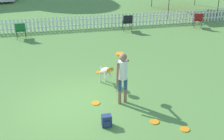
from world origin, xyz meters
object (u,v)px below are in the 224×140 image
(handler_person, at_px, (122,72))
(leaping_dog, at_px, (106,71))
(backpack_on_grass, at_px, (107,121))
(folding_chair_center, at_px, (198,19))
(folding_chair_blue_left, at_px, (21,29))
(frisbee_near_dog, at_px, (96,103))
(frisbee_midfield, at_px, (99,72))
(frisbee_near_handler, at_px, (185,129))
(frisbee_far_scatter, at_px, (154,122))
(folding_chair_green_right, at_px, (127,21))

(handler_person, xyz_separation_m, leaping_dog, (-0.30, 1.25, -0.54))
(backpack_on_grass, relative_size, folding_chair_center, 0.42)
(leaping_dog, xyz_separation_m, folding_chair_blue_left, (-3.26, 5.58, -0.04))
(frisbee_near_dog, relative_size, frisbee_midfield, 1.00)
(frisbee_near_handler, relative_size, frisbee_far_scatter, 1.00)
(backpack_on_grass, bearing_deg, folding_chair_green_right, 72.42)
(backpack_on_grass, distance_m, folding_chair_blue_left, 8.52)
(frisbee_near_handler, bearing_deg, leaping_dog, 119.21)
(handler_person, relative_size, leaping_dog, 1.68)
(frisbee_near_dog, distance_m, backpack_on_grass, 1.29)
(frisbee_near_dog, bearing_deg, folding_chair_center, 45.49)
(frisbee_near_handler, height_order, folding_chair_green_right, folding_chair_green_right)
(leaping_dog, distance_m, frisbee_near_handler, 3.53)
(folding_chair_center, bearing_deg, backpack_on_grass, 67.05)
(frisbee_near_handler, bearing_deg, folding_chair_green_right, 86.80)
(backpack_on_grass, bearing_deg, frisbee_far_scatter, -3.50)
(leaping_dog, distance_m, folding_chair_blue_left, 6.46)
(handler_person, relative_size, folding_chair_green_right, 1.92)
(leaping_dog, xyz_separation_m, frisbee_near_handler, (1.70, -3.04, -0.53))
(frisbee_near_handler, distance_m, backpack_on_grass, 2.21)
(frisbee_midfield, relative_size, folding_chair_green_right, 0.30)
(leaping_dog, xyz_separation_m, frisbee_midfield, (-0.07, 1.04, -0.53))
(leaping_dog, height_order, frisbee_far_scatter, leaping_dog)
(handler_person, relative_size, frisbee_midfield, 6.36)
(folding_chair_center, bearing_deg, folding_chair_green_right, 12.95)
(folding_chair_blue_left, relative_size, folding_chair_center, 1.01)
(frisbee_near_dog, relative_size, folding_chair_blue_left, 0.32)
(frisbee_near_handler, distance_m, folding_chair_blue_left, 9.96)
(leaping_dog, relative_size, backpack_on_grass, 2.90)
(folding_chair_blue_left, bearing_deg, frisbee_far_scatter, 115.18)
(handler_person, height_order, folding_chair_green_right, handler_person)
(handler_person, xyz_separation_m, frisbee_near_handler, (1.40, -1.79, -1.07))
(handler_person, bearing_deg, folding_chair_center, 36.55)
(frisbee_near_dog, bearing_deg, folding_chair_green_right, 68.57)
(frisbee_near_handler, bearing_deg, folding_chair_center, 62.98)
(frisbee_near_dog, bearing_deg, frisbee_far_scatter, -41.74)
(handler_person, height_order, leaping_dog, handler_person)
(frisbee_far_scatter, bearing_deg, frisbee_near_dog, 138.26)
(frisbee_near_handler, xyz_separation_m, frisbee_near_dog, (-2.24, 1.87, 0.00))
(frisbee_midfield, distance_m, folding_chair_green_right, 5.29)
(folding_chair_blue_left, bearing_deg, frisbee_near_handler, 117.50)
(leaping_dog, xyz_separation_m, frisbee_far_scatter, (0.98, -2.53, -0.53))
(backpack_on_grass, distance_m, folding_chair_center, 10.34)
(handler_person, distance_m, backpack_on_grass, 1.67)
(frisbee_near_handler, height_order, frisbee_midfield, same)
(backpack_on_grass, xyz_separation_m, folding_chair_green_right, (2.61, 8.24, 0.36))
(frisbee_near_dog, relative_size, backpack_on_grass, 0.77)
(frisbee_far_scatter, relative_size, folding_chair_blue_left, 0.32)
(folding_chair_blue_left, bearing_deg, frisbee_midfield, 122.71)
(frisbee_midfield, distance_m, folding_chair_center, 7.67)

